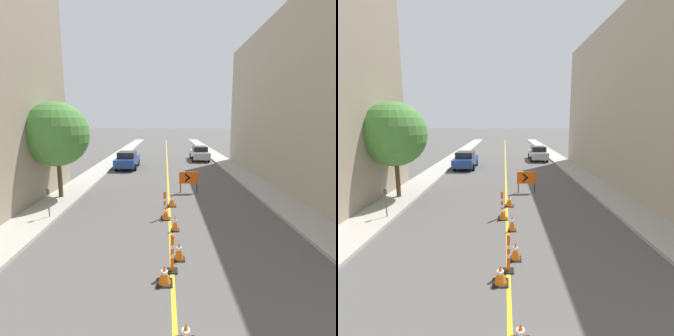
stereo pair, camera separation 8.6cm
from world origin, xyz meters
The scene contains 17 objects.
lane_stripe centered at (0.00, 30.55, 0.00)m, with size 0.12×61.10×0.01m.
sidewalk_left centered at (-6.09, 30.55, 0.07)m, with size 1.95×61.10×0.14m.
sidewalk_right centered at (6.09, 30.55, 0.07)m, with size 1.95×61.10×0.14m.
building_facade_right centered at (10.07, 17.14, 5.72)m, with size 6.00×24.46×11.43m.
traffic_cone_nearest centered at (0.20, 4.70, 0.24)m, with size 0.41×0.41×0.49m.
traffic_cone_second centered at (-0.23, 6.72, 0.26)m, with size 0.45×0.45×0.53m.
traffic_cone_third centered at (0.24, 7.99, 0.29)m, with size 0.38×0.38×0.59m.
traffic_cone_fourth centered at (0.20, 10.26, 0.33)m, with size 0.34×0.34×0.66m.
traffic_cone_fifth centered at (-0.18, 11.51, 0.31)m, with size 0.43×0.43×0.62m.
traffic_cone_farthest centered at (0.14, 13.37, 0.30)m, with size 0.47×0.47×0.60m.
delineator_post_front centered at (0.00, 7.31, 0.51)m, with size 0.32×0.32×1.18m.
delineator_post_rear centered at (-0.23, 11.74, 0.55)m, with size 0.36×0.36×1.27m.
arrow_barricade_primary centered at (1.26, 16.00, 0.91)m, with size 1.20×0.12×1.32m.
parked_car_curb_near centered at (-3.75, 24.53, 0.80)m, with size 1.95×4.35×1.59m.
parked_car_curb_mid centered at (3.68, 29.54, 0.80)m, with size 1.94×4.32×1.59m.
parking_meter_near_curb centered at (-5.47, 11.54, 1.07)m, with size 0.12×0.11×1.32m.
street_tree_left_near centered at (-6.19, 14.74, 3.69)m, with size 3.55×3.55×5.34m.
Camera 1 is at (-0.20, 0.16, 4.45)m, focal length 28.00 mm.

